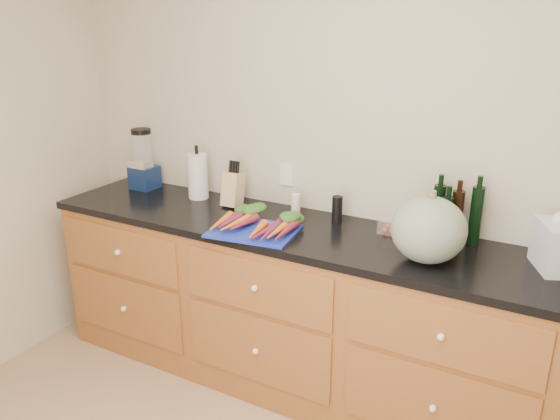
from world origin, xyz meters
The scene contains 14 objects.
wall_back centered at (0.00, 1.62, 1.30)m, with size 4.10×0.05×2.60m, color beige.
cabinets centered at (0.00, 1.30, 0.45)m, with size 3.60×0.64×0.90m.
countertop centered at (0.00, 1.30, 0.92)m, with size 3.64×0.62×0.04m, color black.
cutting_board centered at (-0.55, 1.14, 0.95)m, with size 0.43×0.32×0.01m, color #192EAA.
carrots centered at (-0.55, 1.19, 0.98)m, with size 0.45×0.33×0.06m.
squash centered at (0.31, 1.21, 1.09)m, with size 0.33×0.33×0.30m, color slate.
blender_appliance centered at (-1.55, 1.46, 1.11)m, with size 0.15×0.15×0.38m.
paper_towel centered at (-1.13, 1.46, 1.08)m, with size 0.12×0.12×0.27m, color silver.
knife_block centered at (-0.87, 1.44, 1.04)m, with size 0.10×0.10×0.19m, color tan.
grinder_salt centered at (-0.48, 1.48, 1.00)m, with size 0.05×0.05×0.12m, color silver.
grinder_pepper centered at (-0.24, 1.48, 1.01)m, with size 0.06×0.06×0.14m, color black.
canister_chrome centered at (-0.24, 1.48, 0.99)m, with size 0.04×0.04×0.10m, color silver.
tomato_box centered at (0.08, 1.47, 0.97)m, with size 0.14×0.11×0.06m, color white.
bottles centered at (0.36, 1.51, 1.07)m, with size 0.24×0.12×0.28m.
Camera 1 is at (0.80, -1.05, 1.97)m, focal length 35.00 mm.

